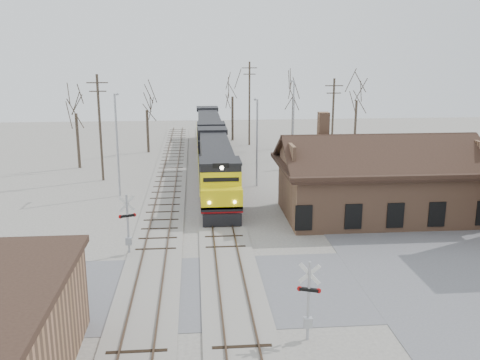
# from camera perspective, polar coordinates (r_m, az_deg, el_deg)

# --- Properties ---
(ground) EXTENTS (140.00, 140.00, 0.00)m
(ground) POSITION_cam_1_polar(r_m,az_deg,el_deg) (29.47, -0.84, -11.51)
(ground) COLOR #A7A197
(ground) RESTS_ON ground
(road) EXTENTS (60.00, 9.00, 0.03)m
(road) POSITION_cam_1_polar(r_m,az_deg,el_deg) (29.47, -0.84, -11.49)
(road) COLOR #5E5E63
(road) RESTS_ON ground
(track_main) EXTENTS (3.40, 90.00, 0.24)m
(track_main) POSITION_cam_1_polar(r_m,az_deg,el_deg) (43.46, -2.25, -2.95)
(track_main) COLOR #A7A197
(track_main) RESTS_ON ground
(track_siding) EXTENTS (3.40, 90.00, 0.24)m
(track_siding) POSITION_cam_1_polar(r_m,az_deg,el_deg) (43.50, -8.19, -3.07)
(track_siding) COLOR #A7A197
(track_siding) RESTS_ON ground
(depot) EXTENTS (15.20, 9.31, 7.90)m
(depot) POSITION_cam_1_polar(r_m,az_deg,el_deg) (42.23, 14.40, -0.59)
(depot) COLOR #92664B
(depot) RESTS_ON ground
(locomotive_lead) EXTENTS (3.05, 20.43, 4.54)m
(locomotive_lead) POSITION_cam_1_polar(r_m,az_deg,el_deg) (47.35, -2.54, 1.35)
(locomotive_lead) COLOR black
(locomotive_lead) RESTS_ON ground
(locomotive_trailing) EXTENTS (3.05, 20.43, 4.29)m
(locomotive_trailing) POSITION_cam_1_polar(r_m,az_deg,el_deg) (67.70, -3.28, 5.14)
(locomotive_trailing) COLOR black
(locomotive_trailing) RESTS_ON ground
(crossbuck_near) EXTENTS (1.02, 0.43, 3.70)m
(crossbuck_near) POSITION_cam_1_polar(r_m,az_deg,el_deg) (24.23, 7.32, -12.91)
(crossbuck_near) COLOR #A5A8AD
(crossbuck_near) RESTS_ON ground
(crossbuck_far) EXTENTS (1.07, 0.46, 3.91)m
(crossbuck_far) POSITION_cam_1_polar(r_m,az_deg,el_deg) (34.12, -11.86, -4.87)
(crossbuck_far) COLOR #A5A8AD
(crossbuck_far) RESTS_ON ground
(streetlight_a) EXTENTS (0.25, 2.04, 8.93)m
(streetlight_a) POSITION_cam_1_polar(r_m,az_deg,el_deg) (47.33, -12.96, 4.24)
(streetlight_a) COLOR #A5A8AD
(streetlight_a) RESTS_ON ground
(streetlight_b) EXTENTS (0.25, 2.04, 8.15)m
(streetlight_b) POSITION_cam_1_polar(r_m,az_deg,el_deg) (49.69, 1.81, 4.56)
(streetlight_b) COLOR #A5A8AD
(streetlight_b) RESTS_ON ground
(streetlight_c) EXTENTS (0.25, 2.04, 9.09)m
(streetlight_c) POSITION_cam_1_polar(r_m,az_deg,el_deg) (62.63, 5.67, 6.88)
(streetlight_c) COLOR #A5A8AD
(streetlight_c) RESTS_ON ground
(utility_pole_a) EXTENTS (2.00, 0.24, 10.28)m
(utility_pole_a) POSITION_cam_1_polar(r_m,az_deg,el_deg) (53.32, -14.71, 5.59)
(utility_pole_a) COLOR #382D23
(utility_pole_a) RESTS_ON ground
(utility_pole_b) EXTENTS (2.00, 0.24, 10.96)m
(utility_pole_b) POSITION_cam_1_polar(r_m,az_deg,el_deg) (71.25, 1.01, 8.29)
(utility_pole_b) COLOR #382D23
(utility_pole_b) RESTS_ON ground
(utility_pole_c) EXTENTS (2.00, 0.24, 9.47)m
(utility_pole_c) POSITION_cam_1_polar(r_m,az_deg,el_deg) (60.44, 9.86, 6.37)
(utility_pole_c) COLOR #382D23
(utility_pole_c) RESTS_ON ground
(tree_a) EXTENTS (3.94, 3.94, 9.66)m
(tree_a) POSITION_cam_1_polar(r_m,az_deg,el_deg) (59.62, -17.17, 7.72)
(tree_a) COLOR #382D23
(tree_a) RESTS_ON ground
(tree_b) EXTENTS (3.51, 3.51, 8.61)m
(tree_b) POSITION_cam_1_polar(r_m,az_deg,el_deg) (67.04, -9.94, 8.09)
(tree_b) COLOR #382D23
(tree_b) RESTS_ON ground
(tree_c) EXTENTS (4.09, 4.09, 10.01)m
(tree_c) POSITION_cam_1_polar(r_m,az_deg,el_deg) (74.88, -0.81, 9.65)
(tree_c) COLOR #382D23
(tree_c) RESTS_ON ground
(tree_d) EXTENTS (4.37, 4.37, 10.70)m
(tree_d) POSITION_cam_1_polar(r_m,az_deg,el_deg) (69.87, 5.75, 9.68)
(tree_d) COLOR #382D23
(tree_d) RESTS_ON ground
(tree_e) EXTENTS (4.19, 4.19, 10.25)m
(tree_e) POSITION_cam_1_polar(r_m,az_deg,el_deg) (69.48, 12.38, 9.15)
(tree_e) COLOR #382D23
(tree_e) RESTS_ON ground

